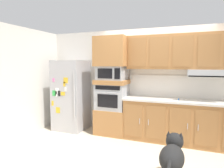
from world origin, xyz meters
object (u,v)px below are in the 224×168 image
Objects in this scene: screwdriver at (179,99)px; microwave at (112,73)px; dog at (172,156)px; refrigerator at (71,95)px; built_in_oven at (112,96)px.

microwave is at bearing 178.81° from screwdriver.
microwave is at bearing 41.56° from dog.
refrigerator is at bearing 57.69° from dog.
refrigerator is at bearing -176.50° from microwave.
screwdriver is (1.52, -0.03, 0.03)m from built_in_oven.
microwave is (0.00, -0.00, 0.56)m from built_in_oven.
refrigerator is 1.25m from microwave.
microwave reaches higher than screwdriver.
dog is at bearing -32.88° from refrigerator.
built_in_oven reaches higher than dog.
microwave is at bearing 3.50° from refrigerator.
refrigerator reaches higher than microwave.
built_in_oven is 0.71× the size of dog.
refrigerator reaches higher than dog.
built_in_oven is 1.52m from screwdriver.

